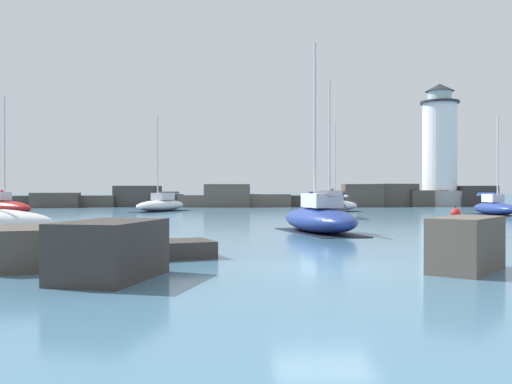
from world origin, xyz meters
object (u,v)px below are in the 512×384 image
sailboat_moored_0 (330,208)px  sailboat_moored_6 (331,205)px  sailboat_moored_5 (0,207)px  mooring_buoy_orange_near (456,213)px  lighthouse (440,153)px  sailboat_moored_1 (494,207)px  sailboat_moored_7 (319,218)px  sailboat_moored_2 (161,204)px

sailboat_moored_0 → sailboat_moored_6: 12.14m
sailboat_moored_5 → mooring_buoy_orange_near: bearing=-9.9°
lighthouse → sailboat_moored_1: size_ratio=1.82×
sailboat_moored_6 → lighthouse: bearing=42.8°
sailboat_moored_1 → sailboat_moored_5: 37.74m
sailboat_moored_6 → sailboat_moored_7: 24.44m
sailboat_moored_5 → sailboat_moored_2: bearing=34.6°
sailboat_moored_7 → sailboat_moored_0: bearing=76.5°
lighthouse → sailboat_moored_5: (-41.90, -20.22, -5.48)m
sailboat_moored_1 → sailboat_moored_6: size_ratio=1.01×
sailboat_moored_0 → sailboat_moored_7: (-2.88, -11.97, -0.05)m
sailboat_moored_2 → sailboat_moored_7: (9.78, -25.81, 0.07)m
sailboat_moored_2 → sailboat_moored_6: size_ratio=1.11×
lighthouse → sailboat_moored_7: bearing=-118.6°
sailboat_moored_6 → sailboat_moored_1: bearing=-31.8°
sailboat_moored_1 → sailboat_moored_7: size_ratio=0.88×
sailboat_moored_2 → sailboat_moored_6: bearing=-7.4°
sailboat_moored_1 → sailboat_moored_2: size_ratio=0.91×
sailboat_moored_6 → mooring_buoy_orange_near: sailboat_moored_6 is taller
sailboat_moored_0 → sailboat_moored_2: sailboat_moored_0 is taller
sailboat_moored_1 → sailboat_moored_7: 23.69m
lighthouse → mooring_buoy_orange_near: 28.15m
sailboat_moored_2 → mooring_buoy_orange_near: (21.49, -13.49, -0.27)m
sailboat_moored_7 → sailboat_moored_6: bearing=77.4°
sailboat_moored_1 → sailboat_moored_5: bearing=178.1°
sailboat_moored_5 → sailboat_moored_7: (21.01, -18.06, -0.00)m
sailboat_moored_6 → mooring_buoy_orange_near: bearing=-61.0°
lighthouse → sailboat_moored_2: lighthouse is taller
lighthouse → sailboat_moored_0: 32.35m
sailboat_moored_2 → sailboat_moored_7: size_ratio=0.97×
sailboat_moored_5 → mooring_buoy_orange_near: sailboat_moored_5 is taller
sailboat_moored_2 → sailboat_moored_5: size_ratio=0.95×
sailboat_moored_7 → mooring_buoy_orange_near: size_ratio=10.24×
lighthouse → sailboat_moored_7: 43.96m
sailboat_moored_0 → mooring_buoy_orange_near: sailboat_moored_0 is taller
sailboat_moored_1 → sailboat_moored_2: bearing=161.2°
lighthouse → sailboat_moored_7: size_ratio=1.60×
sailboat_moored_0 → sailboat_moored_2: bearing=132.4°
sailboat_moored_5 → sailboat_moored_1: bearing=-1.9°
sailboat_moored_6 → sailboat_moored_0: bearing=-101.6°
lighthouse → sailboat_moored_2: size_ratio=1.66×
sailboat_moored_6 → mooring_buoy_orange_near: size_ratio=8.91×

